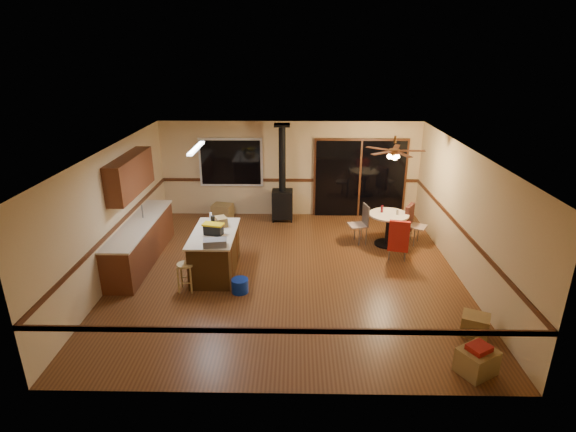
{
  "coord_description": "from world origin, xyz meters",
  "views": [
    {
      "loc": [
        0.15,
        -8.36,
        4.42
      ],
      "look_at": [
        0.0,
        0.3,
        1.15
      ],
      "focal_mm": 28.0,
      "sensor_mm": 36.0,
      "label": 1
    }
  ],
  "objects_px": {
    "blue_bucket": "(240,286)",
    "dining_table": "(388,224)",
    "chair_near": "(399,236)",
    "box_corner_a": "(477,361)",
    "wood_stove": "(282,194)",
    "bar_stool": "(186,277)",
    "box_corner_b": "(475,325)",
    "chair_left": "(362,219)",
    "toolbox_black": "(213,230)",
    "kitchen_island": "(215,252)",
    "box_under_window": "(223,212)",
    "toolbox_grey": "(215,243)",
    "chair_right": "(410,219)"
  },
  "relations": [
    {
      "from": "wood_stove",
      "to": "chair_right",
      "type": "xyz_separation_m",
      "value": [
        3.07,
        -1.44,
        -0.13
      ]
    },
    {
      "from": "blue_bucket",
      "to": "dining_table",
      "type": "height_order",
      "value": "dining_table"
    },
    {
      "from": "toolbox_grey",
      "to": "bar_stool",
      "type": "height_order",
      "value": "toolbox_grey"
    },
    {
      "from": "toolbox_black",
      "to": "bar_stool",
      "type": "height_order",
      "value": "toolbox_black"
    },
    {
      "from": "wood_stove",
      "to": "box_under_window",
      "type": "relative_size",
      "value": 4.85
    },
    {
      "from": "chair_near",
      "to": "toolbox_grey",
      "type": "bearing_deg",
      "value": -161.46
    },
    {
      "from": "dining_table",
      "to": "chair_right",
      "type": "relative_size",
      "value": 1.32
    },
    {
      "from": "toolbox_black",
      "to": "box_corner_a",
      "type": "xyz_separation_m",
      "value": [
        4.26,
        -2.91,
        -0.81
      ]
    },
    {
      "from": "wood_stove",
      "to": "bar_stool",
      "type": "bearing_deg",
      "value": -114.5
    },
    {
      "from": "dining_table",
      "to": "box_corner_b",
      "type": "bearing_deg",
      "value": -77.77
    },
    {
      "from": "blue_bucket",
      "to": "chair_near",
      "type": "distance_m",
      "value": 3.61
    },
    {
      "from": "toolbox_black",
      "to": "blue_bucket",
      "type": "xyz_separation_m",
      "value": [
        0.58,
        -0.7,
        -0.86
      ]
    },
    {
      "from": "dining_table",
      "to": "box_corner_b",
      "type": "relative_size",
      "value": 2.19
    },
    {
      "from": "wood_stove",
      "to": "dining_table",
      "type": "bearing_deg",
      "value": -32.04
    },
    {
      "from": "chair_near",
      "to": "box_under_window",
      "type": "xyz_separation_m",
      "value": [
        -4.23,
        2.51,
        -0.39
      ]
    },
    {
      "from": "bar_stool",
      "to": "toolbox_black",
      "type": "bearing_deg",
      "value": 54.99
    },
    {
      "from": "box_corner_b",
      "to": "wood_stove",
      "type": "bearing_deg",
      "value": 122.75
    },
    {
      "from": "box_corner_a",
      "to": "bar_stool",
      "type": "bearing_deg",
      "value": 154.39
    },
    {
      "from": "bar_stool",
      "to": "box_under_window",
      "type": "height_order",
      "value": "bar_stool"
    },
    {
      "from": "box_corner_b",
      "to": "blue_bucket",
      "type": "bearing_deg",
      "value": 162.4
    },
    {
      "from": "toolbox_grey",
      "to": "box_corner_b",
      "type": "distance_m",
      "value": 4.74
    },
    {
      "from": "blue_bucket",
      "to": "dining_table",
      "type": "distance_m",
      "value": 3.98
    },
    {
      "from": "dining_table",
      "to": "box_corner_b",
      "type": "height_order",
      "value": "dining_table"
    },
    {
      "from": "chair_left",
      "to": "box_corner_b",
      "type": "relative_size",
      "value": 1.22
    },
    {
      "from": "box_under_window",
      "to": "chair_near",
      "type": "bearing_deg",
      "value": -30.72
    },
    {
      "from": "dining_table",
      "to": "chair_near",
      "type": "bearing_deg",
      "value": -86.18
    },
    {
      "from": "chair_near",
      "to": "box_corner_a",
      "type": "bearing_deg",
      "value": -83.93
    },
    {
      "from": "dining_table",
      "to": "toolbox_grey",
      "type": "bearing_deg",
      "value": -149.94
    },
    {
      "from": "toolbox_black",
      "to": "bar_stool",
      "type": "xyz_separation_m",
      "value": [
        -0.46,
        -0.65,
        -0.72
      ]
    },
    {
      "from": "toolbox_black",
      "to": "chair_left",
      "type": "distance_m",
      "value": 3.66
    },
    {
      "from": "wood_stove",
      "to": "bar_stool",
      "type": "distance_m",
      "value": 4.21
    },
    {
      "from": "kitchen_island",
      "to": "bar_stool",
      "type": "bearing_deg",
      "value": -119.81
    },
    {
      "from": "wood_stove",
      "to": "toolbox_grey",
      "type": "distance_m",
      "value": 3.9
    },
    {
      "from": "kitchen_island",
      "to": "chair_near",
      "type": "height_order",
      "value": "chair_near"
    },
    {
      "from": "chair_right",
      "to": "box_corner_a",
      "type": "xyz_separation_m",
      "value": [
        -0.1,
        -4.63,
        -0.41
      ]
    },
    {
      "from": "kitchen_island",
      "to": "box_under_window",
      "type": "distance_m",
      "value": 3.13
    },
    {
      "from": "toolbox_black",
      "to": "dining_table",
      "type": "xyz_separation_m",
      "value": [
        3.81,
        1.58,
        -0.47
      ]
    },
    {
      "from": "dining_table",
      "to": "box_corner_a",
      "type": "relative_size",
      "value": 1.85
    },
    {
      "from": "dining_table",
      "to": "wood_stove",
      "type": "bearing_deg",
      "value": 147.96
    },
    {
      "from": "bar_stool",
      "to": "box_corner_b",
      "type": "xyz_separation_m",
      "value": [
        5.04,
        -1.32,
        -0.11
      ]
    },
    {
      "from": "kitchen_island",
      "to": "dining_table",
      "type": "height_order",
      "value": "kitchen_island"
    },
    {
      "from": "chair_near",
      "to": "box_corner_a",
      "type": "distance_m",
      "value": 3.65
    },
    {
      "from": "kitchen_island",
      "to": "box_under_window",
      "type": "bearing_deg",
      "value": 96.23
    },
    {
      "from": "blue_bucket",
      "to": "chair_left",
      "type": "distance_m",
      "value": 3.59
    },
    {
      "from": "chair_near",
      "to": "chair_right",
      "type": "relative_size",
      "value": 1.0
    },
    {
      "from": "kitchen_island",
      "to": "toolbox_grey",
      "type": "distance_m",
      "value": 0.86
    },
    {
      "from": "wood_stove",
      "to": "box_under_window",
      "type": "bearing_deg",
      "value": 178.25
    },
    {
      "from": "dining_table",
      "to": "box_corner_a",
      "type": "bearing_deg",
      "value": -84.37
    },
    {
      "from": "blue_bucket",
      "to": "chair_near",
      "type": "xyz_separation_m",
      "value": [
        3.29,
        1.4,
        0.46
      ]
    },
    {
      "from": "toolbox_grey",
      "to": "toolbox_black",
      "type": "xyz_separation_m",
      "value": [
        -0.12,
        0.56,
        0.03
      ]
    }
  ]
}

